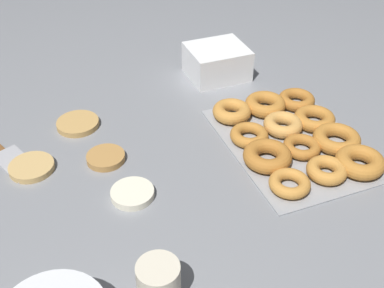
{
  "coord_description": "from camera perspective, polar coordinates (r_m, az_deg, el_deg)",
  "views": [
    {
      "loc": [
        -0.82,
        0.2,
        0.68
      ],
      "look_at": [
        -0.03,
        -0.11,
        0.04
      ],
      "focal_mm": 45.0,
      "sensor_mm": 36.0,
      "label": 1
    }
  ],
  "objects": [
    {
      "name": "ground_plane",
      "position": [
        1.08,
        -6.27,
        -2.04
      ],
      "size": [
        3.0,
        3.0,
        0.0
      ],
      "primitive_type": "plane",
      "color": "gray"
    },
    {
      "name": "pancake_1",
      "position": [
        1.22,
        -13.38,
        2.37
      ],
      "size": [
        0.1,
        0.1,
        0.01
      ],
      "primitive_type": "cylinder",
      "color": "tan",
      "rests_on": "ground_plane"
    },
    {
      "name": "donut_tray",
      "position": [
        1.15,
        11.98,
        0.94
      ],
      "size": [
        0.4,
        0.3,
        0.04
      ],
      "color": "#93969B",
      "rests_on": "ground_plane"
    },
    {
      "name": "spatula",
      "position": [
        1.16,
        -20.83,
        -1.38
      ],
      "size": [
        0.28,
        0.15,
        0.01
      ],
      "rotation": [
        0.0,
        0.0,
        3.54
      ],
      "color": "brown",
      "rests_on": "ground_plane"
    },
    {
      "name": "container_stack",
      "position": [
        1.38,
        2.97,
        9.7
      ],
      "size": [
        0.14,
        0.16,
        0.09
      ],
      "color": "white",
      "rests_on": "ground_plane"
    },
    {
      "name": "paper_cup",
      "position": [
        0.8,
        -3.97,
        -16.07
      ],
      "size": [
        0.07,
        0.07,
        0.08
      ],
      "color": "beige",
      "rests_on": "ground_plane"
    },
    {
      "name": "pancake_3",
      "position": [
        1.11,
        -18.48,
        -2.61
      ],
      "size": [
        0.1,
        0.1,
        0.01
      ],
      "primitive_type": "cylinder",
      "color": "tan",
      "rests_on": "ground_plane"
    },
    {
      "name": "pancake_0",
      "position": [
        0.99,
        -7.07,
        -5.84
      ],
      "size": [
        0.09,
        0.09,
        0.02
      ],
      "primitive_type": "cylinder",
      "color": "silver",
      "rests_on": "ground_plane"
    },
    {
      "name": "pancake_2",
      "position": [
        1.09,
        -10.18,
        -1.59
      ],
      "size": [
        0.09,
        0.09,
        0.02
      ],
      "primitive_type": "cylinder",
      "color": "#B27F42",
      "rests_on": "ground_plane"
    }
  ]
}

